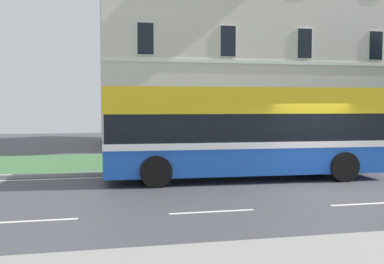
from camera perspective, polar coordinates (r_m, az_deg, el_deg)
The scene contains 5 objects.
ground_plane at distance 14.52m, azimuth 15.16°, elevation -6.43°, with size 60.00×56.00×0.18m.
georgian_townhouse at distance 29.69m, azimuth 5.99°, elevation 12.08°, with size 17.90×10.08×13.49m.
iron_verge_railing at distance 18.46m, azimuth 17.35°, elevation -2.36°, with size 12.53×0.04×0.97m.
single_decker_bus at distance 14.94m, azimuth 6.54°, elevation 0.12°, with size 9.26×2.93×3.00m.
litter_bin at distance 18.77m, azimuth 13.52°, elevation -2.12°, with size 0.48×0.48×1.05m.
Camera 1 is at (-6.55, -11.61, 2.47)m, focal length 41.73 mm.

